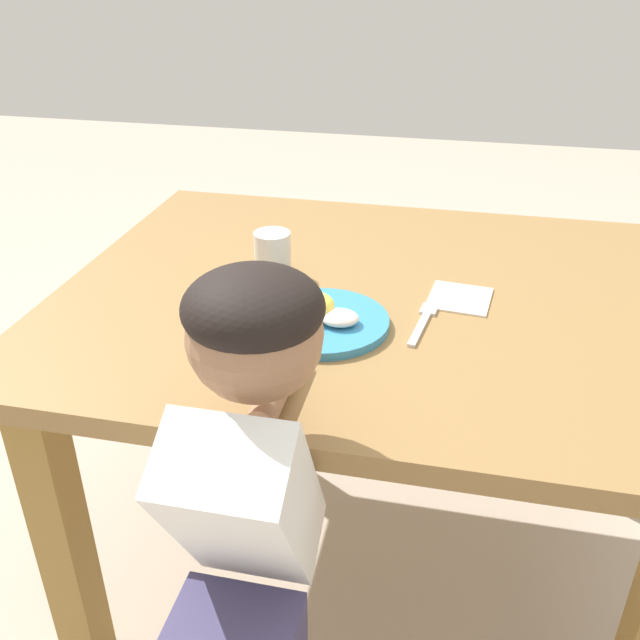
{
  "coord_description": "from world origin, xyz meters",
  "views": [
    {
      "loc": [
        0.16,
        -1.23,
        1.33
      ],
      "look_at": [
        -0.07,
        -0.17,
        0.74
      ],
      "focal_mm": 39.29,
      "sensor_mm": 36.0,
      "label": 1
    }
  ],
  "objects_px": {
    "fork": "(424,320)",
    "spoon": "(230,316)",
    "drinking_cup": "(273,253)",
    "person": "(248,552)",
    "plate": "(320,318)"
  },
  "relations": [
    {
      "from": "fork",
      "to": "spoon",
      "type": "relative_size",
      "value": 1.02
    },
    {
      "from": "fork",
      "to": "drinking_cup",
      "type": "relative_size",
      "value": 2.18
    },
    {
      "from": "drinking_cup",
      "to": "person",
      "type": "bearing_deg",
      "value": -78.1
    },
    {
      "from": "plate",
      "to": "fork",
      "type": "bearing_deg",
      "value": 17.41
    },
    {
      "from": "person",
      "to": "fork",
      "type": "bearing_deg",
      "value": 67.02
    },
    {
      "from": "plate",
      "to": "person",
      "type": "relative_size",
      "value": 0.25
    },
    {
      "from": "drinking_cup",
      "to": "spoon",
      "type": "bearing_deg",
      "value": -96.09
    },
    {
      "from": "person",
      "to": "plate",
      "type": "bearing_deg",
      "value": 87.91
    },
    {
      "from": "plate",
      "to": "person",
      "type": "height_order",
      "value": "person"
    },
    {
      "from": "plate",
      "to": "person",
      "type": "bearing_deg",
      "value": -92.09
    },
    {
      "from": "fork",
      "to": "person",
      "type": "height_order",
      "value": "person"
    },
    {
      "from": "plate",
      "to": "drinking_cup",
      "type": "height_order",
      "value": "drinking_cup"
    },
    {
      "from": "person",
      "to": "drinking_cup",
      "type": "bearing_deg",
      "value": 101.9
    },
    {
      "from": "plate",
      "to": "fork",
      "type": "height_order",
      "value": "plate"
    },
    {
      "from": "plate",
      "to": "person",
      "type": "xyz_separation_m",
      "value": [
        -0.01,
        -0.41,
        -0.16
      ]
    }
  ]
}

